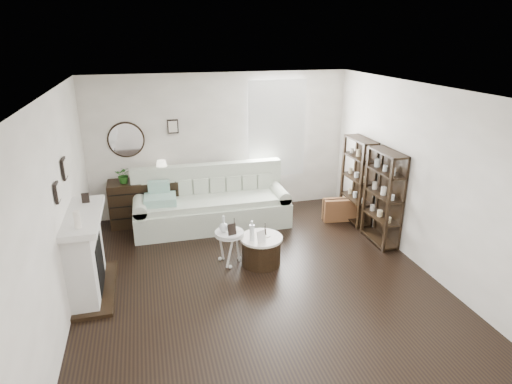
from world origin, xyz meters
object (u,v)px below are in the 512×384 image
object	(u,v)px
dresser	(145,202)
pedestal_table	(229,234)
drum_table	(261,250)
sofa	(211,206)

from	to	relation	value
dresser	pedestal_table	distance (m)	2.27
dresser	drum_table	world-z (taller)	dresser
drum_table	pedestal_table	distance (m)	0.55
dresser	pedestal_table	xyz separation A→B (m)	(1.23, -1.90, 0.08)
dresser	drum_table	distance (m)	2.66
drum_table	dresser	bearing A→B (deg)	129.74
dresser	drum_table	xyz separation A→B (m)	(1.70, -2.04, -0.19)
pedestal_table	dresser	bearing A→B (deg)	122.84
drum_table	pedestal_table	world-z (taller)	pedestal_table
sofa	drum_table	bearing A→B (deg)	-73.03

